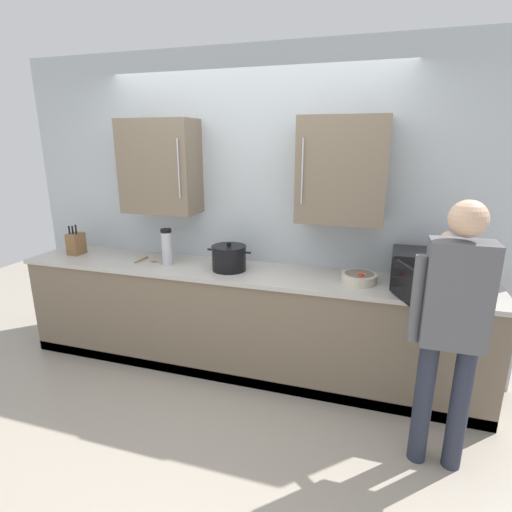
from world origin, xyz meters
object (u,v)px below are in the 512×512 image
object	(u,v)px
wooden_spoon	(148,260)
knife_block	(76,243)
stock_pot	(229,258)
thermos_flask	(167,247)
person_figure	(452,318)
fruit_bowl	(359,277)
microwave_oven	(425,270)

from	to	relation	value
wooden_spoon	knife_block	bearing A→B (deg)	179.30
stock_pot	wooden_spoon	bearing A→B (deg)	178.69
thermos_flask	person_figure	size ratio (longest dim) A/B	0.19
thermos_flask	fruit_bowl	bearing A→B (deg)	0.67
knife_block	wooden_spoon	bearing A→B (deg)	-0.70
microwave_oven	person_figure	xyz separation A→B (m)	(0.09, -0.70, -0.06)
thermos_flask	stock_pot	world-z (taller)	thermos_flask
fruit_bowl	wooden_spoon	bearing A→B (deg)	179.47
person_figure	wooden_spoon	bearing A→B (deg)	164.21
fruit_bowl	stock_pot	bearing A→B (deg)	-179.94
microwave_oven	wooden_spoon	bearing A→B (deg)	-179.37
thermos_flask	knife_block	world-z (taller)	thermos_flask
thermos_flask	stock_pot	bearing A→B (deg)	1.82
stock_pot	knife_block	distance (m)	1.55
knife_block	wooden_spoon	distance (m)	0.77
microwave_oven	stock_pot	size ratio (longest dim) A/B	1.82
microwave_oven	stock_pot	world-z (taller)	microwave_oven
stock_pot	fruit_bowl	bearing A→B (deg)	0.06
stock_pot	person_figure	distance (m)	1.73
thermos_flask	microwave_oven	bearing A→B (deg)	1.69
stock_pot	fruit_bowl	size ratio (longest dim) A/B	1.43
stock_pot	knife_block	world-z (taller)	knife_block
stock_pot	person_figure	xyz separation A→B (m)	(1.60, -0.66, -0.03)
stock_pot	knife_block	size ratio (longest dim) A/B	1.32
thermos_flask	person_figure	xyz separation A→B (m)	(2.16, -0.64, -0.08)
person_figure	fruit_bowl	bearing A→B (deg)	129.86
fruit_bowl	knife_block	xyz separation A→B (m)	(-2.60, 0.03, 0.06)
microwave_oven	fruit_bowl	bearing A→B (deg)	-174.71
person_figure	microwave_oven	bearing A→B (deg)	97.66
knife_block	person_figure	size ratio (longest dim) A/B	0.18
thermos_flask	fruit_bowl	size ratio (longest dim) A/B	1.19
microwave_oven	wooden_spoon	xyz separation A→B (m)	(-2.29, -0.03, -0.12)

